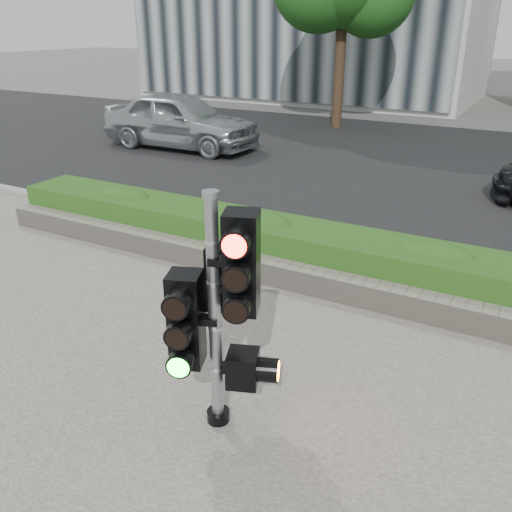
% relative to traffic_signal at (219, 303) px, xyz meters
% --- Properties ---
extents(ground, '(120.00, 120.00, 0.00)m').
position_rel_traffic_signal_xyz_m(ground, '(-0.29, 1.02, -1.31)').
color(ground, '#51514C').
rests_on(ground, ground).
extents(road, '(60.00, 13.00, 0.02)m').
position_rel_traffic_signal_xyz_m(road, '(-0.29, 11.02, -1.30)').
color(road, black).
rests_on(road, ground).
extents(curb, '(60.00, 0.25, 0.12)m').
position_rel_traffic_signal_xyz_m(curb, '(-0.29, 4.17, -1.25)').
color(curb, gray).
rests_on(curb, ground).
extents(stone_wall, '(12.00, 0.32, 0.34)m').
position_rel_traffic_signal_xyz_m(stone_wall, '(-0.29, 2.92, -1.11)').
color(stone_wall, gray).
rests_on(stone_wall, sidewalk).
extents(hedge, '(12.00, 1.00, 0.68)m').
position_rel_traffic_signal_xyz_m(hedge, '(-0.29, 3.57, -0.94)').
color(hedge, '#4A8829').
rests_on(hedge, sidewalk).
extents(traffic_signal, '(0.84, 0.74, 2.31)m').
position_rel_traffic_signal_xyz_m(traffic_signal, '(0.00, 0.00, 0.00)').
color(traffic_signal, black).
rests_on(traffic_signal, sidewalk).
extents(car_silver, '(4.87, 2.01, 1.65)m').
position_rel_traffic_signal_xyz_m(car_silver, '(-7.66, 9.88, -0.46)').
color(car_silver, '#ACB0B4').
rests_on(car_silver, road).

